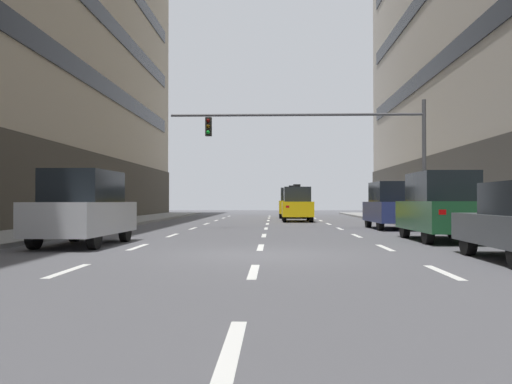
{
  "coord_description": "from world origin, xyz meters",
  "views": [
    {
      "loc": [
        0.36,
        -12.63,
        1.25
      ],
      "look_at": [
        -0.84,
        23.68,
        1.85
      ],
      "focal_mm": 38.2,
      "sensor_mm": 36.0,
      "label": 1
    }
  ],
  "objects_px": {
    "car_parked_2": "(441,207)",
    "taxi_driving_1": "(292,203)",
    "traffic_signal_0": "(337,138)",
    "taxi_driving_0": "(297,204)",
    "car_parked_3": "(392,206)",
    "car_driving_2": "(84,208)"
  },
  "relations": [
    {
      "from": "car_parked_2",
      "to": "taxi_driving_1",
      "type": "bearing_deg",
      "value": 99.7
    },
    {
      "from": "taxi_driving_1",
      "to": "traffic_signal_0",
      "type": "height_order",
      "value": "traffic_signal_0"
    },
    {
      "from": "taxi_driving_0",
      "to": "car_parked_2",
      "type": "height_order",
      "value": "taxi_driving_0"
    },
    {
      "from": "taxi_driving_0",
      "to": "taxi_driving_1",
      "type": "distance_m",
      "value": 6.83
    },
    {
      "from": "car_parked_3",
      "to": "car_driving_2",
      "type": "bearing_deg",
      "value": -139.05
    },
    {
      "from": "car_parked_3",
      "to": "traffic_signal_0",
      "type": "bearing_deg",
      "value": -179.84
    },
    {
      "from": "car_driving_2",
      "to": "taxi_driving_0",
      "type": "bearing_deg",
      "value": 69.44
    },
    {
      "from": "taxi_driving_0",
      "to": "car_parked_3",
      "type": "relative_size",
      "value": 0.99
    },
    {
      "from": "car_parked_2",
      "to": "traffic_signal_0",
      "type": "bearing_deg",
      "value": 108.59
    },
    {
      "from": "traffic_signal_0",
      "to": "car_parked_3",
      "type": "bearing_deg",
      "value": 0.16
    },
    {
      "from": "car_parked_2",
      "to": "traffic_signal_0",
      "type": "relative_size",
      "value": 0.39
    },
    {
      "from": "car_driving_2",
      "to": "car_parked_2",
      "type": "xyz_separation_m",
      "value": [
        10.61,
        2.02,
        0.02
      ]
    },
    {
      "from": "car_parked_2",
      "to": "car_parked_3",
      "type": "xyz_separation_m",
      "value": [
        0.0,
        7.19,
        -0.03
      ]
    },
    {
      "from": "car_driving_2",
      "to": "traffic_signal_0",
      "type": "bearing_deg",
      "value": 48.31
    },
    {
      "from": "taxi_driving_0",
      "to": "car_driving_2",
      "type": "relative_size",
      "value": 0.98
    },
    {
      "from": "car_driving_2",
      "to": "car_parked_2",
      "type": "height_order",
      "value": "car_parked_2"
    },
    {
      "from": "taxi_driving_0",
      "to": "car_parked_2",
      "type": "distance_m",
      "value": 16.49
    },
    {
      "from": "taxi_driving_0",
      "to": "traffic_signal_0",
      "type": "relative_size",
      "value": 0.38
    },
    {
      "from": "car_driving_2",
      "to": "car_parked_3",
      "type": "height_order",
      "value": "car_driving_2"
    },
    {
      "from": "taxi_driving_0",
      "to": "car_parked_3",
      "type": "xyz_separation_m",
      "value": [
        3.84,
        -8.85,
        0.0
      ]
    },
    {
      "from": "taxi_driving_0",
      "to": "traffic_signal_0",
      "type": "height_order",
      "value": "traffic_signal_0"
    },
    {
      "from": "taxi_driving_1",
      "to": "car_parked_2",
      "type": "xyz_separation_m",
      "value": [
        3.91,
        -22.87,
        -0.03
      ]
    }
  ]
}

